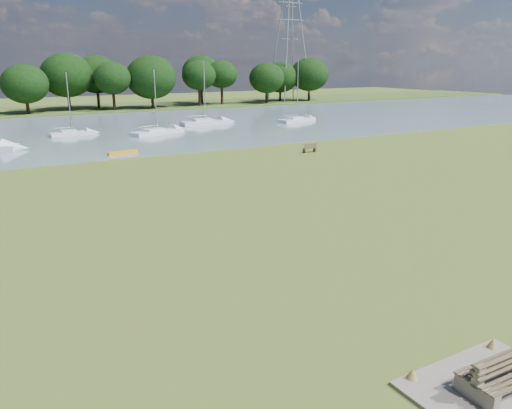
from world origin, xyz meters
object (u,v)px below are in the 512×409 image
sailboat_2 (297,119)px  riverbank_bench (310,148)px  pylon (290,16)px  kayak (123,153)px  sailboat_4 (205,121)px  sailboat_3 (157,131)px  bench_pair (500,375)px  sailboat_5 (71,132)px

sailboat_2 → riverbank_bench: bearing=-136.0°
riverbank_bench → sailboat_2: (12.80, 20.91, 0.06)m
pylon → kayak: bearing=-136.4°
sailboat_2 → sailboat_4: 12.89m
sailboat_3 → sailboat_4: (8.57, 5.65, 0.09)m
kayak → sailboat_4: size_ratio=0.33×
sailboat_4 → pylon: bearing=39.1°
sailboat_2 → sailboat_3: bearing=172.0°
pylon → bench_pair: bearing=-120.4°
kayak → sailboat_3: bearing=55.3°
sailboat_2 → sailboat_5: 29.79m
pylon → sailboat_3: size_ratio=3.75×
bench_pair → sailboat_3: sailboat_3 is taller
kayak → sailboat_3: (6.93, 10.97, 0.27)m
riverbank_bench → sailboat_4: size_ratio=0.17×
riverbank_bench → sailboat_4: sailboat_4 is taller
sailboat_4 → sailboat_5: sailboat_4 is taller
riverbank_bench → sailboat_3: size_ratio=0.19×
pylon → sailboat_2: (-20.18, -32.46, -16.59)m
sailboat_3 → sailboat_4: size_ratio=0.88×
bench_pair → kayak: (1.11, 38.18, -0.35)m
bench_pair → sailboat_2: size_ratio=0.23×
kayak → sailboat_5: (-1.79, 14.62, 0.27)m
pylon → sailboat_3: bearing=-139.8°
riverbank_bench → sailboat_4: (0.33, 24.17, 0.12)m
riverbank_bench → sailboat_3: sailboat_3 is taller
sailboat_2 → sailboat_5: (-29.76, 1.26, -0.02)m
bench_pair → sailboat_5: size_ratio=0.29×
sailboat_4 → kayak: bearing=-135.7°
bench_pair → kayak: bench_pair is taller
sailboat_5 → sailboat_4: bearing=0.6°
bench_pair → riverbank_bench: 34.69m
kayak → sailboat_3: size_ratio=0.37×
pylon → sailboat_4: size_ratio=3.29×
kayak → pylon: bearing=41.2°
pylon → sailboat_2: size_ratio=3.14×
kayak → riverbank_bench: bearing=-28.9°
riverbank_bench → pylon: pylon is taller
sailboat_3 → sailboat_4: 10.27m
sailboat_2 → sailboat_5: bearing=163.0°
pylon → sailboat_5: pylon is taller
sailboat_5 → bench_pair: bearing=-95.2°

